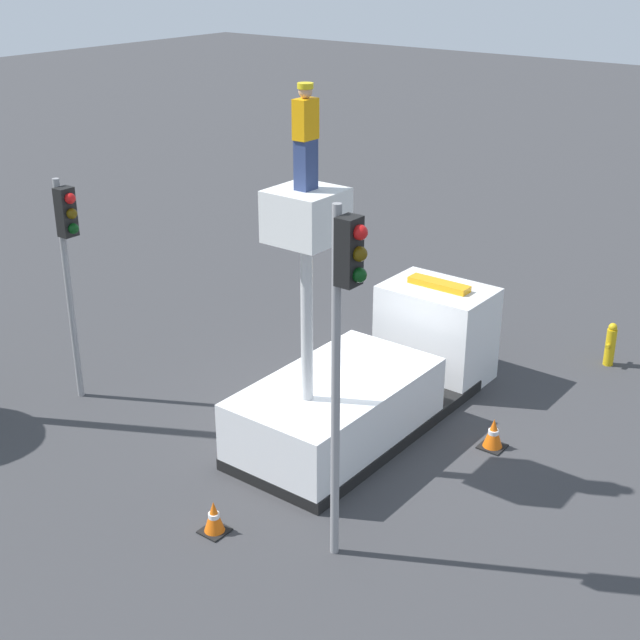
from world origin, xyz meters
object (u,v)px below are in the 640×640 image
object	(u,v)px
worker	(306,137)
fire_hydrant	(610,344)
bucket_truck	(372,379)
traffic_cone_curbside	(493,434)
traffic_light_pole	(344,321)
traffic_cone_rear	(214,518)
traffic_light_across	(68,247)

from	to	relation	value
worker	fire_hydrant	distance (m)	10.00
bucket_truck	traffic_cone_curbside	world-z (taller)	bucket_truck
worker	traffic_light_pole	distance (m)	3.52
worker	traffic_cone_rear	distance (m)	6.51
bucket_truck	traffic_light_across	size ratio (longest dim) A/B	1.39
traffic_light_pole	traffic_light_across	xyz separation A→B (m)	(0.96, 7.64, -0.69)
worker	traffic_light_pole	xyz separation A→B (m)	(-1.84, -2.14, -2.10)
traffic_light_pole	fire_hydrant	distance (m)	10.19
traffic_light_across	traffic_cone_rear	size ratio (longest dim) A/B	8.11
bucket_truck	traffic_light_pole	size ratio (longest dim) A/B	1.15
fire_hydrant	traffic_cone_rear	bearing A→B (deg)	164.47
traffic_light_pole	fire_hydrant	bearing A→B (deg)	-4.88
bucket_truck	traffic_light_pole	bearing A→B (deg)	-151.64
fire_hydrant	traffic_cone_rear	world-z (taller)	fire_hydrant
bucket_truck	worker	distance (m)	5.70
bucket_truck	traffic_light_pole	world-z (taller)	traffic_light_pole
fire_hydrant	traffic_cone_curbside	xyz separation A→B (m)	(-5.00, 0.42, -0.22)
bucket_truck	traffic_cone_rear	bearing A→B (deg)	-178.96
traffic_light_pole	traffic_light_across	distance (m)	7.73
worker	bucket_truck	bearing A→B (deg)	0.00
bucket_truck	traffic_cone_rear	world-z (taller)	bucket_truck
traffic_light_pole	traffic_cone_rear	bearing A→B (deg)	111.53
worker	traffic_light_across	distance (m)	6.23
traffic_light_across	traffic_cone_curbside	world-z (taller)	traffic_light_across
traffic_light_across	traffic_cone_rear	world-z (taller)	traffic_light_across
bucket_truck	traffic_light_pole	xyz separation A→B (m)	(-3.97, -2.14, 3.19)
traffic_light_pole	traffic_cone_rear	xyz separation A→B (m)	(-0.81, 2.05, -3.85)
bucket_truck	traffic_cone_curbside	distance (m)	2.67
bucket_truck	traffic_light_pole	distance (m)	5.52
bucket_truck	traffic_cone_rear	distance (m)	4.82
bucket_truck	traffic_light_across	distance (m)	6.74
fire_hydrant	traffic_light_across	bearing A→B (deg)	135.30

